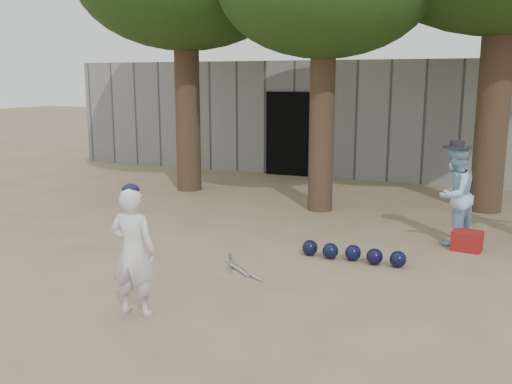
% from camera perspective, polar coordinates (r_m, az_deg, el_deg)
% --- Properties ---
extents(ground, '(70.00, 70.00, 0.00)m').
position_cam_1_polar(ground, '(7.83, -7.00, -7.83)').
color(ground, '#937C5E').
rests_on(ground, ground).
extents(boy_player, '(0.56, 0.40, 1.43)m').
position_cam_1_polar(boy_player, '(6.34, -12.18, -5.86)').
color(boy_player, silver).
rests_on(boy_player, ground).
extents(spectator_blue, '(0.83, 0.92, 1.56)m').
position_cam_1_polar(spectator_blue, '(9.34, 19.18, -0.29)').
color(spectator_blue, '#95C8E7').
rests_on(spectator_blue, ground).
extents(red_bag, '(0.46, 0.37, 0.30)m').
position_cam_1_polar(red_bag, '(9.18, 20.36, -4.59)').
color(red_bag, maroon).
rests_on(red_bag, ground).
extents(back_building, '(16.00, 5.24, 3.00)m').
position_cam_1_polar(back_building, '(17.16, 10.58, 7.63)').
color(back_building, gray).
rests_on(back_building, ground).
extents(helmet_row, '(1.51, 0.29, 0.23)m').
position_cam_1_polar(helmet_row, '(8.25, 9.62, -6.07)').
color(helmet_row, black).
rests_on(helmet_row, ground).
extents(bat_pile, '(0.86, 0.78, 0.06)m').
position_cam_1_polar(bat_pile, '(7.81, -1.87, -7.58)').
color(bat_pile, silver).
rests_on(bat_pile, ground).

